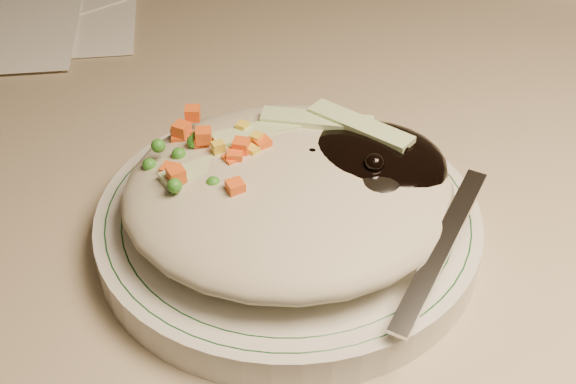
{
  "coord_description": "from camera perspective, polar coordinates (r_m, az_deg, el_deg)",
  "views": [
    {
      "loc": [
        -0.1,
        0.81,
        1.07
      ],
      "look_at": [
        -0.08,
        1.17,
        0.78
      ],
      "focal_mm": 50.0,
      "sensor_mm": 36.0,
      "label": 1
    }
  ],
  "objects": [
    {
      "name": "desk",
      "position": [
        0.79,
        4.92,
        -3.57
      ],
      "size": [
        1.4,
        0.7,
        0.74
      ],
      "color": "tan",
      "rests_on": "ground"
    },
    {
      "name": "plate",
      "position": [
        0.48,
        0.0,
        -2.39
      ],
      "size": [
        0.23,
        0.23,
        0.02
      ],
      "primitive_type": "cylinder",
      "color": "silver",
      "rests_on": "desk"
    },
    {
      "name": "plate_rim",
      "position": [
        0.48,
        0.0,
        -1.49
      ],
      "size": [
        0.22,
        0.22,
        0.0
      ],
      "color": "#144723",
      "rests_on": "plate"
    },
    {
      "name": "meal",
      "position": [
        0.46,
        0.54,
        0.5
      ],
      "size": [
        0.21,
        0.19,
        0.05
      ],
      "color": "#B0A78E",
      "rests_on": "plate"
    }
  ]
}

